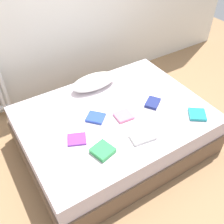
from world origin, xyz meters
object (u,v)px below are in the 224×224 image
(textbook_white, at_px, (143,137))
(bed, at_px, (114,130))
(textbook_navy, at_px, (153,103))
(textbook_purple, at_px, (77,139))
(textbook_green, at_px, (103,151))
(textbook_blue, at_px, (96,118))
(textbook_pink, at_px, (124,116))
(pillow, at_px, (94,82))
(textbook_teal, at_px, (197,114))

(textbook_white, bearing_deg, bed, 104.04)
(textbook_navy, bearing_deg, bed, 133.70)
(bed, bearing_deg, textbook_navy, -12.00)
(textbook_purple, distance_m, textbook_green, 0.30)
(bed, distance_m, textbook_blue, 0.34)
(textbook_purple, bearing_deg, textbook_pink, 27.35)
(pillow, distance_m, textbook_green, 1.02)
(textbook_navy, bearing_deg, pillow, 88.43)
(pillow, height_order, textbook_navy, pillow)
(textbook_white, bearing_deg, textbook_teal, 4.93)
(textbook_blue, xyz_separation_m, textbook_green, (-0.17, -0.43, 0.01))
(bed, distance_m, textbook_navy, 0.53)
(textbook_white, distance_m, textbook_pink, 0.35)
(textbook_navy, bearing_deg, textbook_white, -173.43)
(textbook_navy, height_order, textbook_white, textbook_white)
(textbook_green, bearing_deg, textbook_blue, 53.82)
(bed, xyz_separation_m, textbook_pink, (0.05, -0.10, 0.27))
(textbook_purple, bearing_deg, bed, 38.39)
(textbook_green, bearing_deg, bed, 31.42)
(bed, distance_m, pillow, 0.62)
(textbook_teal, relative_size, textbook_purple, 1.02)
(bed, distance_m, textbook_teal, 0.92)
(textbook_white, bearing_deg, textbook_purple, 159.62)
(pillow, relative_size, textbook_teal, 3.10)
(textbook_purple, xyz_separation_m, textbook_blue, (0.30, 0.17, 0.00))
(textbook_teal, bearing_deg, textbook_blue, -172.49)
(bed, xyz_separation_m, textbook_green, (-0.38, -0.40, 0.28))
(textbook_purple, relative_size, textbook_navy, 0.94)
(textbook_pink, bearing_deg, textbook_teal, -25.91)
(textbook_purple, bearing_deg, textbook_white, -5.73)
(textbook_navy, xyz_separation_m, textbook_white, (-0.41, -0.35, 0.00))
(bed, height_order, textbook_pink, textbook_pink)
(textbook_teal, bearing_deg, textbook_green, -148.01)
(pillow, bearing_deg, bed, -94.83)
(textbook_blue, bearing_deg, bed, 38.97)
(textbook_teal, distance_m, textbook_white, 0.69)
(textbook_pink, relative_size, textbook_green, 0.97)
(textbook_teal, height_order, textbook_blue, textbook_teal)
(textbook_white, distance_m, textbook_blue, 0.54)
(textbook_teal, xyz_separation_m, textbook_blue, (-0.93, 0.53, -0.00))
(textbook_teal, distance_m, textbook_green, 1.11)
(textbook_blue, relative_size, textbook_green, 1.00)
(bed, xyz_separation_m, textbook_navy, (0.44, -0.09, 0.27))
(textbook_white, relative_size, textbook_green, 1.31)
(pillow, distance_m, textbook_purple, 0.87)
(textbook_teal, xyz_separation_m, textbook_navy, (-0.28, 0.40, 0.00))
(textbook_navy, height_order, textbook_pink, textbook_navy)
(textbook_white, xyz_separation_m, textbook_pink, (0.01, 0.35, -0.00))
(textbook_pink, xyz_separation_m, textbook_green, (-0.43, -0.30, 0.01))
(bed, height_order, pillow, pillow)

